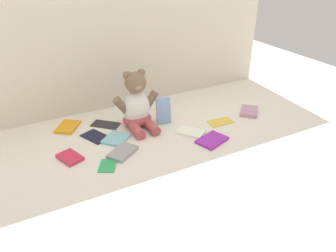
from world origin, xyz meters
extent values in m
plane|color=silver|center=(0.00, 0.00, 0.00)|extent=(3.20, 3.20, 0.00)
cube|color=beige|center=(0.00, 0.42, 0.38)|extent=(1.73, 0.03, 0.76)
ellipsoid|color=white|center=(-0.06, 0.15, 0.09)|extent=(0.14, 0.11, 0.18)
ellipsoid|color=#B24C4C|center=(-0.06, 0.14, 0.03)|extent=(0.15, 0.12, 0.06)
sphere|color=#7A6047|center=(-0.06, 0.14, 0.22)|extent=(0.10, 0.10, 0.10)
ellipsoid|color=#997C5E|center=(-0.06, 0.11, 0.22)|extent=(0.04, 0.03, 0.03)
sphere|color=#7A6047|center=(-0.10, 0.16, 0.26)|extent=(0.04, 0.04, 0.04)
sphere|color=#7A6047|center=(-0.03, 0.15, 0.26)|extent=(0.04, 0.04, 0.04)
cylinder|color=#7A6047|center=(-0.14, 0.15, 0.12)|extent=(0.08, 0.04, 0.10)
cylinder|color=#7A6047|center=(0.01, 0.14, 0.12)|extent=(0.08, 0.04, 0.10)
cylinder|color=#B24C4C|center=(-0.10, 0.05, 0.02)|extent=(0.05, 0.10, 0.05)
cylinder|color=#B24C4C|center=(-0.03, 0.05, 0.02)|extent=(0.05, 0.10, 0.05)
cube|color=gray|center=(-0.22, -0.07, 0.01)|extent=(0.15, 0.14, 0.02)
cube|color=black|center=(-0.28, 0.13, 0.00)|extent=(0.13, 0.15, 0.01)
cube|color=orange|center=(-0.38, 0.27, 0.01)|extent=(0.15, 0.15, 0.01)
cube|color=white|center=(0.13, -0.05, 0.01)|extent=(0.14, 0.15, 0.01)
cube|color=#77BDCB|center=(-0.21, 0.06, 0.01)|extent=(0.15, 0.15, 0.01)
cube|color=#B8819B|center=(0.52, -0.01, 0.01)|extent=(0.15, 0.15, 0.02)
cube|color=green|center=(-0.31, -0.12, 0.00)|extent=(0.10, 0.11, 0.01)
cube|color=gold|center=(0.32, -0.03, 0.00)|extent=(0.13, 0.08, 0.01)
cube|color=#24242B|center=(-0.20, 0.22, 0.00)|extent=(0.15, 0.15, 0.01)
cube|color=#7FA4D1|center=(0.06, 0.10, 0.07)|extent=(0.07, 0.04, 0.14)
cube|color=purple|center=(0.18, -0.16, 0.01)|extent=(0.16, 0.13, 0.01)
cube|color=#C92642|center=(-0.43, 0.00, 0.01)|extent=(0.11, 0.13, 0.01)
camera|label=1|loc=(-0.60, -1.19, 0.77)|focal=34.90mm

